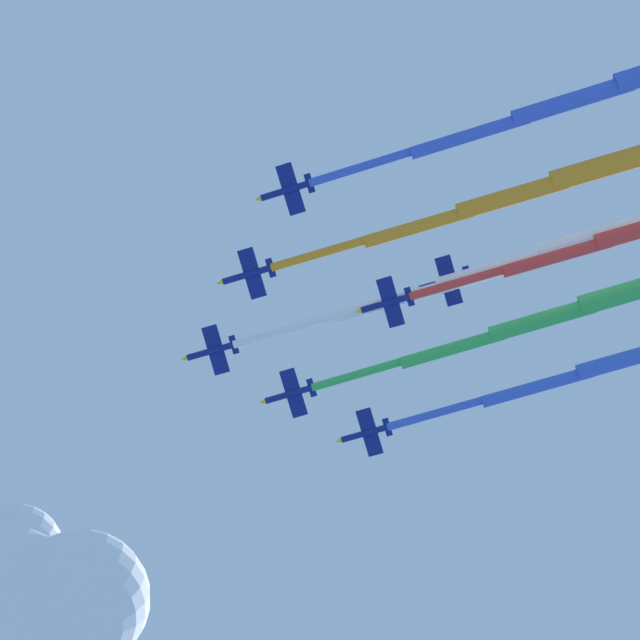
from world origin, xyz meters
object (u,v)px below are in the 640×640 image
object	(u,v)px
jet_port_inner	(516,194)
jet_starboard_inner	(546,318)
jet_starboard_mid	(638,355)
jet_port_mid	(578,99)
jet_lead	(502,267)

from	to	relation	value
jet_port_inner	jet_starboard_inner	distance (m)	22.56
jet_starboard_mid	jet_port_mid	bearing A→B (deg)	64.25
jet_lead	jet_port_mid	xyz separation A→B (m)	(-6.39, 29.35, -0.10)
jet_port_inner	jet_port_mid	world-z (taller)	jet_port_mid
jet_lead	jet_port_mid	world-z (taller)	jet_lead
jet_starboard_inner	jet_port_mid	distance (m)	37.12
jet_starboard_mid	jet_lead	bearing A→B (deg)	24.69
jet_port_inner	jet_starboard_mid	bearing A→B (deg)	-137.21
jet_starboard_inner	jet_port_mid	bearing A→B (deg)	85.80
jet_port_inner	jet_starboard_mid	size ratio (longest dim) A/B	0.95
jet_port_inner	jet_port_mid	bearing A→B (deg)	112.33
jet_port_mid	jet_starboard_mid	bearing A→B (deg)	-115.75
jet_port_inner	jet_starboard_mid	world-z (taller)	jet_starboard_mid
jet_starboard_inner	jet_lead	bearing A→B (deg)	40.11
jet_lead	jet_starboard_inner	world-z (taller)	jet_starboard_inner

